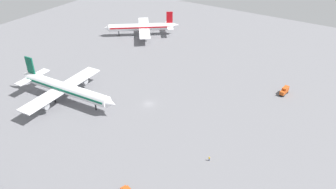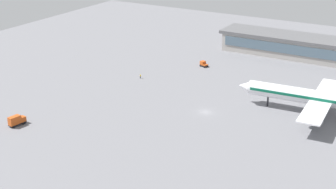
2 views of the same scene
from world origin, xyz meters
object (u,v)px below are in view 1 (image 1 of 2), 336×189
at_px(airplane_at_gate, 65,88).
at_px(ground_crew_worker, 209,159).
at_px(catering_truck, 284,91).
at_px(airplane_taxiing, 142,27).

relative_size(airplane_at_gate, ground_crew_worker, 31.71).
height_order(airplane_at_gate, ground_crew_worker, airplane_at_gate).
bearing_deg(catering_truck, ground_crew_worker, -0.00).
height_order(airplane_taxiing, catering_truck, airplane_taxiing).
distance_m(catering_truck, ground_crew_worker, 57.61).
height_order(catering_truck, ground_crew_worker, catering_truck).
bearing_deg(airplane_taxiing, ground_crew_worker, 99.39).
xyz_separation_m(airplane_taxiing, ground_crew_worker, (87.76, -80.67, -4.45)).
relative_size(catering_truck, ground_crew_worker, 3.49).
height_order(airplane_at_gate, catering_truck, airplane_at_gate).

